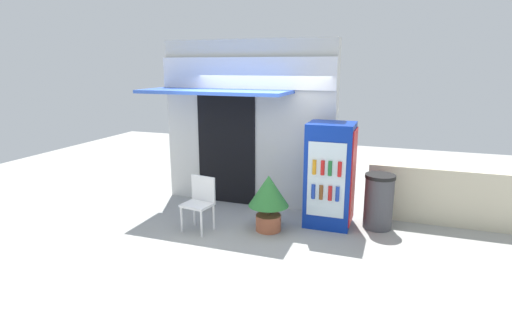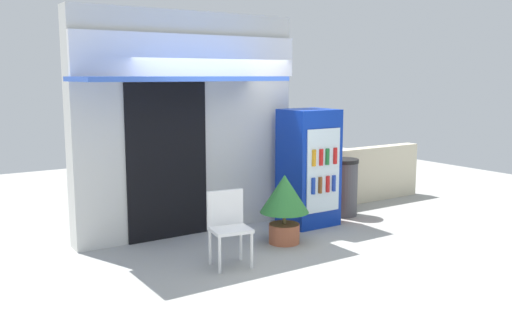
% 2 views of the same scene
% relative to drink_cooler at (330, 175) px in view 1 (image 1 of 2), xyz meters
% --- Properties ---
extents(ground, '(16.00, 16.00, 0.00)m').
position_rel_drink_cooler_xyz_m(ground, '(-1.35, -0.71, -0.88)').
color(ground, '#A3A39E').
extents(storefront_building, '(3.43, 1.34, 3.15)m').
position_rel_drink_cooler_xyz_m(storefront_building, '(-1.73, 0.63, 0.75)').
color(storefront_building, silver).
rests_on(storefront_building, ground).
extents(drink_cooler, '(0.78, 0.74, 1.77)m').
position_rel_drink_cooler_xyz_m(drink_cooler, '(0.00, 0.00, 0.00)').
color(drink_cooler, '#0C2D9E').
rests_on(drink_cooler, ground).
extents(plastic_chair, '(0.52, 0.46, 0.90)m').
position_rel_drink_cooler_xyz_m(plastic_chair, '(-1.98, -0.93, -0.36)').
color(plastic_chair, white).
rests_on(plastic_chair, ground).
extents(potted_plant_near_shop, '(0.67, 0.67, 0.95)m').
position_rel_drink_cooler_xyz_m(potted_plant_near_shop, '(-0.90, -0.60, -0.29)').
color(potted_plant_near_shop, '#AD5B3D').
rests_on(potted_plant_near_shop, ground).
extents(trash_bin, '(0.50, 0.50, 0.93)m').
position_rel_drink_cooler_xyz_m(trash_bin, '(0.81, 0.12, -0.42)').
color(trash_bin, '#47474C').
rests_on(trash_bin, ground).
extents(stone_boundary_wall, '(2.47, 0.23, 0.98)m').
position_rel_drink_cooler_xyz_m(stone_boundary_wall, '(1.83, 0.67, -0.39)').
color(stone_boundary_wall, beige).
rests_on(stone_boundary_wall, ground).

